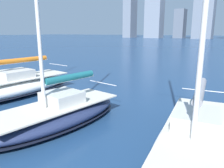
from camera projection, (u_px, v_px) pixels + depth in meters
sailboat_grey at (194, 142)px, 7.46m from camera, size 3.68×9.04×10.91m
sailboat_teal at (56, 113)px, 10.18m from camera, size 3.76×7.53×11.37m
sailboat_orange at (9, 87)px, 14.61m from camera, size 3.75×9.71×11.67m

